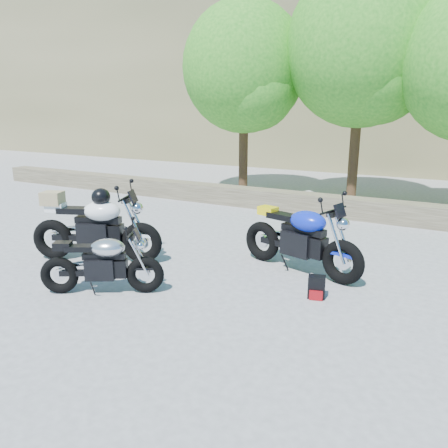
{
  "coord_description": "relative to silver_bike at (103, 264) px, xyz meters",
  "views": [
    {
      "loc": [
        3.54,
        -5.11,
        2.59
      ],
      "look_at": [
        0.2,
        1.0,
        0.75
      ],
      "focal_mm": 35.0,
      "sensor_mm": 36.0,
      "label": 1
    }
  ],
  "objects": [
    {
      "name": "silver_bike",
      "position": [
        0.0,
        0.0,
        0.0
      ],
      "size": [
        1.61,
        1.0,
        0.89
      ],
      "rotation": [
        0.0,
        0.0,
        0.52
      ],
      "color": "black",
      "rests_on": "ground"
    },
    {
      "name": "blue_bike",
      "position": [
        2.21,
        2.19,
        0.12
      ],
      "size": [
        2.23,
        0.88,
        1.14
      ],
      "rotation": [
        0.0,
        0.0,
        -0.27
      ],
      "color": "black",
      "rests_on": "ground"
    },
    {
      "name": "ground",
      "position": [
        0.82,
        0.77,
        -0.43
      ],
      "size": [
        90.0,
        90.0,
        0.0
      ],
      "primitive_type": "plane",
      "color": "gray",
      "rests_on": "ground"
    },
    {
      "name": "tree_decid_mid",
      "position": [
        1.72,
        8.31,
        3.6
      ],
      "size": [
        4.08,
        4.08,
        6.24
      ],
      "color": "#382314",
      "rests_on": "ground"
    },
    {
      "name": "tree_decid_left",
      "position": [
        -1.58,
        7.91,
        3.2
      ],
      "size": [
        3.67,
        3.67,
        5.62
      ],
      "color": "#382314",
      "rests_on": "ground"
    },
    {
      "name": "backpack",
      "position": [
        2.76,
        1.3,
        -0.28
      ],
      "size": [
        0.27,
        0.25,
        0.32
      ],
      "rotation": [
        0.0,
        0.0,
        0.26
      ],
      "color": "black",
      "rests_on": "ground"
    },
    {
      "name": "white_bike",
      "position": [
        -1.1,
        0.98,
        0.2
      ],
      "size": [
        2.24,
        1.08,
        1.3
      ],
      "rotation": [
        0.0,
        0.0,
        0.38
      ],
      "color": "black",
      "rests_on": "ground"
    },
    {
      "name": "stone_wall",
      "position": [
        0.82,
        6.27,
        -0.18
      ],
      "size": [
        22.0,
        0.55,
        0.5
      ],
      "primitive_type": "cube",
      "color": "brown",
      "rests_on": "ground"
    }
  ]
}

